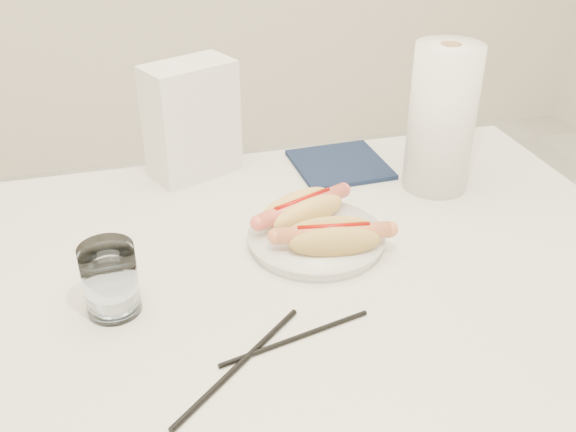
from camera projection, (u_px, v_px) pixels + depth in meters
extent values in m
cube|color=silver|center=(266.00, 285.00, 0.96)|extent=(1.20, 0.80, 0.04)
cylinder|color=silver|center=(458.00, 294.00, 1.55)|extent=(0.04, 0.04, 0.71)
cylinder|color=white|center=(316.00, 240.00, 1.01)|extent=(0.21, 0.21, 0.02)
ellipsoid|color=#F1BD60|center=(309.00, 213.00, 1.02)|extent=(0.14, 0.08, 0.05)
ellipsoid|color=#F1BD60|center=(296.00, 205.00, 1.04)|extent=(0.14, 0.08, 0.05)
ellipsoid|color=#F1BD60|center=(302.00, 215.00, 1.03)|extent=(0.13, 0.09, 0.03)
cylinder|color=#E46350|center=(302.00, 206.00, 1.03)|extent=(0.17, 0.09, 0.03)
cylinder|color=#990A05|center=(302.00, 200.00, 1.02)|extent=(0.10, 0.05, 0.01)
ellipsoid|color=tan|center=(335.00, 242.00, 0.95)|extent=(0.14, 0.05, 0.05)
ellipsoid|color=tan|center=(331.00, 231.00, 0.97)|extent=(0.14, 0.05, 0.05)
ellipsoid|color=tan|center=(333.00, 242.00, 0.97)|extent=(0.13, 0.07, 0.02)
cylinder|color=#D8784C|center=(333.00, 233.00, 0.96)|extent=(0.17, 0.05, 0.02)
cylinder|color=#990A05|center=(334.00, 227.00, 0.95)|extent=(0.11, 0.02, 0.01)
cylinder|color=white|center=(110.00, 280.00, 0.85)|extent=(0.07, 0.07, 0.10)
cylinder|color=black|center=(239.00, 365.00, 0.78)|extent=(0.19, 0.16, 0.01)
cylinder|color=black|center=(296.00, 338.00, 0.83)|extent=(0.21, 0.06, 0.01)
cube|color=silver|center=(192.00, 120.00, 1.17)|extent=(0.18, 0.14, 0.21)
cube|color=#111B36|center=(340.00, 164.00, 1.24)|extent=(0.17, 0.17, 0.01)
cylinder|color=white|center=(442.00, 119.00, 1.12)|extent=(0.13, 0.13, 0.25)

